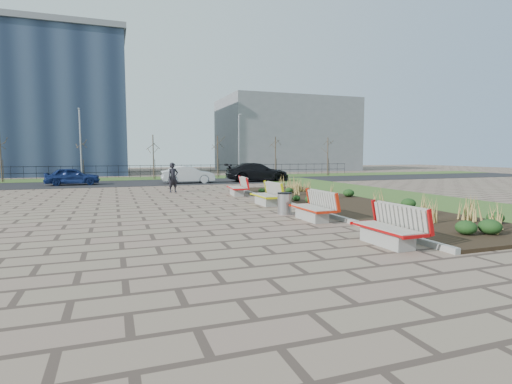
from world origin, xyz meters
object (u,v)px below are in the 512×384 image
object	(u,v)px
car_silver	(188,175)
bench_d	(237,186)
bench_b	(312,206)
bench_a	(387,226)
litter_bin	(285,204)
lamp_west	(81,145)
bench_c	(266,194)
car_blue	(72,176)
pedestrian	(173,177)
lamp_east	(239,146)
car_black	(257,172)

from	to	relation	value
car_silver	bench_d	bearing A→B (deg)	-173.28
bench_b	bench_a	bearing A→B (deg)	-90.44
bench_b	bench_d	world-z (taller)	same
bench_d	litter_bin	distance (m)	7.41
bench_a	lamp_west	distance (m)	30.12
bench_a	bench_c	size ratio (longest dim) A/B	1.00
bench_a	car_blue	bearing A→B (deg)	110.01
litter_bin	car_blue	bearing A→B (deg)	116.00
bench_c	car_silver	xyz separation A→B (m)	(-0.95, 14.50, 0.19)
litter_bin	bench_b	bearing A→B (deg)	-77.67
pedestrian	lamp_east	world-z (taller)	lamp_east
pedestrian	car_silver	distance (m)	7.29
bench_b	bench_d	distance (m)	8.97
bench_a	lamp_east	world-z (taller)	lamp_east
lamp_west	lamp_east	world-z (taller)	same
bench_c	bench_b	bearing A→B (deg)	-89.41
bench_b	pedestrian	size ratio (longest dim) A/B	1.17
pedestrian	car_blue	xyz separation A→B (m)	(-6.24, 7.98, -0.23)
bench_b	bench_d	bearing A→B (deg)	89.56
bench_b	bench_c	bearing A→B (deg)	89.56
bench_b	car_blue	xyz separation A→B (m)	(-9.33, 19.98, 0.16)
bench_b	lamp_west	xyz separation A→B (m)	(-9.00, 24.57, 2.54)
bench_a	bench_b	distance (m)	4.06
pedestrian	car_silver	world-z (taller)	pedestrian
bench_d	pedestrian	size ratio (longest dim) A/B	1.17
lamp_east	bench_c	bearing A→B (deg)	-103.97
car_silver	car_black	size ratio (longest dim) A/B	0.77
car_black	car_silver	bearing A→B (deg)	97.75
car_blue	car_black	xyz separation A→B (m)	(14.21, -0.89, 0.13)
bench_d	lamp_east	size ratio (longest dim) A/B	0.35
bench_b	car_blue	distance (m)	22.05
bench_c	car_black	bearing A→B (deg)	72.10
bench_a	lamp_east	bearing A→B (deg)	78.90
bench_a	car_black	bearing A→B (deg)	76.88
bench_b	lamp_west	world-z (taller)	lamp_west
bench_c	bench_d	bearing A→B (deg)	90.59
car_blue	car_silver	xyz separation A→B (m)	(8.38, -1.01, 0.03)
bench_a	car_silver	distance (m)	23.05
litter_bin	car_silver	world-z (taller)	car_silver
bench_a	bench_d	xyz separation A→B (m)	(0.00, 13.02, 0.00)
litter_bin	car_blue	size ratio (longest dim) A/B	0.22
pedestrian	car_blue	bearing A→B (deg)	110.21
lamp_east	car_silver	bearing A→B (deg)	-136.74
bench_c	car_silver	world-z (taller)	car_silver
bench_d	litter_bin	bearing A→B (deg)	-86.20
litter_bin	pedestrian	bearing A→B (deg)	104.72
bench_c	car_black	size ratio (longest dim) A/B	0.40
bench_b	bench_d	size ratio (longest dim) A/B	1.00
bench_a	lamp_east	size ratio (longest dim) A/B	0.35
bench_a	car_black	size ratio (longest dim) A/B	0.40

